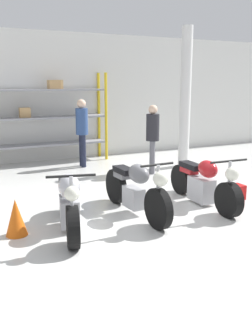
{
  "coord_description": "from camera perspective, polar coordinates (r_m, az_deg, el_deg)",
  "views": [
    {
      "loc": [
        -2.85,
        -5.48,
        2.18
      ],
      "look_at": [
        0.0,
        0.4,
        0.7
      ],
      "focal_mm": 40.0,
      "sensor_mm": 36.0,
      "label": 1
    }
  ],
  "objects": [
    {
      "name": "motorcycle_red",
      "position": [
        6.97,
        11.72,
        -2.28
      ],
      "size": [
        0.71,
        2.09,
        0.96
      ],
      "rotation": [
        0.0,
        0.0,
        -1.62
      ],
      "color": "black",
      "rests_on": "ground_plane"
    },
    {
      "name": "support_pillar",
      "position": [
        10.0,
        9.02,
        10.43
      ],
      "size": [
        0.28,
        0.28,
        3.6
      ],
      "color": "silver",
      "rests_on": "ground_plane"
    },
    {
      "name": "motorcycle_grey",
      "position": [
        6.25,
        1.53,
        -3.18
      ],
      "size": [
        0.56,
        2.09,
        1.01
      ],
      "rotation": [
        0.0,
        0.0,
        -1.54
      ],
      "color": "black",
      "rests_on": "ground_plane"
    },
    {
      "name": "shelving_rack",
      "position": [
        10.5,
        -14.17,
        8.16
      ],
      "size": [
        3.96,
        0.63,
        2.48
      ],
      "color": "gold",
      "rests_on": "ground_plane"
    },
    {
      "name": "person_near_rack",
      "position": [
        9.17,
        4.08,
        5.26
      ],
      "size": [
        0.44,
        0.44,
        1.68
      ],
      "rotation": [
        0.0,
        0.0,
        2.58
      ],
      "color": "#595960",
      "rests_on": "ground_plane"
    },
    {
      "name": "traffic_cone",
      "position": [
        5.72,
        -16.43,
        -7.22
      ],
      "size": [
        0.32,
        0.32,
        0.55
      ],
      "color": "orange",
      "rests_on": "ground_plane"
    },
    {
      "name": "toolbox",
      "position": [
        7.46,
        15.98,
        -3.6
      ],
      "size": [
        0.44,
        0.26,
        0.28
      ],
      "color": "red",
      "rests_on": "ground_plane"
    },
    {
      "name": "person_browsing",
      "position": [
        9.96,
        -6.73,
        6.2
      ],
      "size": [
        0.34,
        0.34,
        1.78
      ],
      "rotation": [
        0.0,
        0.0,
        3.07
      ],
      "color": "#1E2338",
      "rests_on": "ground_plane"
    },
    {
      "name": "motorcycle_silver",
      "position": [
        5.72,
        -8.64,
        -5.27
      ],
      "size": [
        0.79,
        1.96,
        1.01
      ],
      "rotation": [
        0.0,
        0.0,
        -1.81
      ],
      "color": "black",
      "rests_on": "ground_plane"
    },
    {
      "name": "back_wall",
      "position": [
        11.0,
        -11.03,
        10.55
      ],
      "size": [
        30.0,
        0.08,
        3.6
      ],
      "color": "silver",
      "rests_on": "ground_plane"
    },
    {
      "name": "ground_plane",
      "position": [
        6.55,
        1.54,
        -6.69
      ],
      "size": [
        30.0,
        30.0,
        0.0
      ],
      "primitive_type": "plane",
      "color": "silver"
    }
  ]
}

